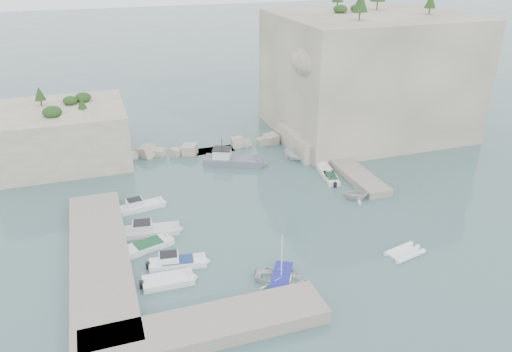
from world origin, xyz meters
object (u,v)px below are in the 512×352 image
object	(u,v)px
rowboat	(281,281)
work_boat	(234,164)
tender_east_d	(302,161)
motorboat_a	(142,209)
tender_east_a	(356,199)
motorboat_c	(149,248)
motorboat_d	(178,265)
inflatable_dinghy	(404,254)
motorboat_b	(152,233)
tender_east_b	(331,181)
tender_east_c	(326,173)
motorboat_e	(168,283)

from	to	relation	value
rowboat	work_boat	xyz separation A→B (m)	(3.20, 24.98, 0.00)
tender_east_d	work_boat	xyz separation A→B (m)	(-8.76, 1.89, 0.00)
motorboat_a	tender_east_a	bearing A→B (deg)	-22.83
motorboat_a	work_boat	distance (m)	15.28
motorboat_c	tender_east_a	world-z (taller)	tender_east_a
motorboat_d	tender_east_a	bearing A→B (deg)	24.26
motorboat_a	inflatable_dinghy	distance (m)	27.33
work_boat	motorboat_b	bearing A→B (deg)	-107.65
tender_east_b	tender_east_c	bearing A→B (deg)	3.71
tender_east_b	motorboat_e	bearing A→B (deg)	134.79
motorboat_b	inflatable_dinghy	world-z (taller)	motorboat_b
motorboat_d	tender_east_a	size ratio (longest dim) A/B	1.69
motorboat_c	motorboat_a	bearing A→B (deg)	70.89
tender_east_b	tender_east_d	world-z (taller)	tender_east_d
tender_east_c	work_boat	world-z (taller)	work_boat
motorboat_d	work_boat	xyz separation A→B (m)	(11.07, 19.99, 0.00)
motorboat_d	tender_east_d	size ratio (longest dim) A/B	1.14
motorboat_a	rowboat	xyz separation A→B (m)	(9.58, -16.61, 0.00)
motorboat_b	work_boat	xyz separation A→B (m)	(12.52, 13.73, 0.00)
rowboat	work_boat	distance (m)	25.19
motorboat_b	work_boat	world-z (taller)	work_boat
motorboat_a	tender_east_d	bearing A→B (deg)	7.06
tender_east_d	motorboat_a	bearing A→B (deg)	135.67
motorboat_a	tender_east_a	distance (m)	23.56
motorboat_a	motorboat_b	bearing A→B (deg)	-96.93
motorboat_a	inflatable_dinghy	size ratio (longest dim) A/B	1.40
work_boat	tender_east_c	bearing A→B (deg)	-8.43
tender_east_b	tender_east_d	bearing A→B (deg)	20.54
rowboat	inflatable_dinghy	size ratio (longest dim) A/B	1.20
motorboat_d	tender_east_a	distance (m)	22.13
rowboat	work_boat	bearing A→B (deg)	22.23
motorboat_a	inflatable_dinghy	world-z (taller)	motorboat_a
motorboat_d	inflatable_dinghy	world-z (taller)	motorboat_d
rowboat	tender_east_b	size ratio (longest dim) A/B	1.18
motorboat_d	tender_east_d	xyz separation A→B (m)	(19.84, 18.10, 0.00)
rowboat	tender_east_c	xyz separation A→B (m)	(13.20, 18.45, 0.00)
motorboat_a	motorboat_d	world-z (taller)	same
motorboat_a	motorboat_c	xyz separation A→B (m)	(-0.36, -7.94, 0.00)
motorboat_a	tender_east_a	xyz separation A→B (m)	(22.94, -5.36, 0.00)
rowboat	tender_east_d	size ratio (longest dim) A/B	0.95
motorboat_b	tender_east_b	xyz separation A→B (m)	(22.19, 5.13, 0.00)
tender_east_c	work_boat	distance (m)	11.94
motorboat_c	inflatable_dinghy	world-z (taller)	motorboat_c
tender_east_b	inflatable_dinghy	bearing A→B (deg)	-169.44
tender_east_b	tender_east_c	xyz separation A→B (m)	(0.34, 2.07, 0.00)
motorboat_d	tender_east_b	xyz separation A→B (m)	(20.73, 11.38, 0.00)
rowboat	tender_east_b	distance (m)	20.83
motorboat_c	tender_east_b	xyz separation A→B (m)	(22.80, 7.71, 0.00)
motorboat_e	tender_east_b	xyz separation A→B (m)	(21.96, 13.65, 0.00)
tender_east_c	motorboat_e	bearing A→B (deg)	134.70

